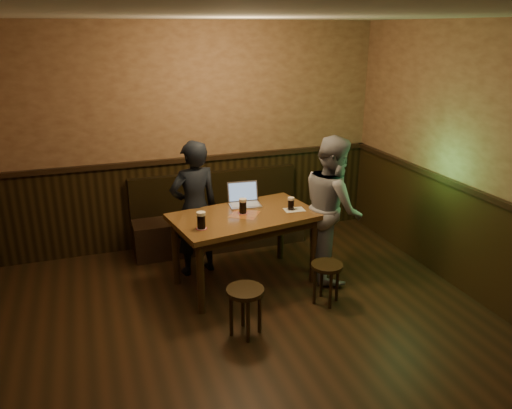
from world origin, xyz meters
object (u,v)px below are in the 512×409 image
object	(u,v)px
pub_table	(245,224)
stool_left	(245,298)
laptop	(244,199)
pint_right	(291,204)
pint_mid	(243,206)
person_grey	(332,208)
pint_left	(201,220)
person_suit	(195,209)
bench	(219,222)
stool_right	(327,272)

from	to	relation	value
pub_table	stool_left	size ratio (longest dim) A/B	3.49
pub_table	laptop	size ratio (longest dim) A/B	4.43
pub_table	pint_right	distance (m)	0.56
stool_left	pint_mid	bearing A→B (deg)	73.12
pub_table	person_grey	distance (m)	1.01
laptop	pint_mid	bearing A→B (deg)	-104.62
pub_table	pint_left	bearing A→B (deg)	-165.48
pint_right	laptop	distance (m)	0.55
pint_mid	pint_right	bearing A→B (deg)	-7.06
stool_left	person_grey	xyz separation A→B (m)	(1.30, 0.84, 0.44)
pint_mid	person_suit	size ratio (longest dim) A/B	0.11
pint_left	laptop	distance (m)	0.83
pint_mid	person_suit	xyz separation A→B (m)	(-0.44, 0.41, -0.12)
pub_table	pint_mid	bearing A→B (deg)	91.38
stool_left	bench	bearing A→B (deg)	81.52
person_grey	pub_table	bearing A→B (deg)	95.78
pint_right	person_suit	world-z (taller)	person_suit
bench	stool_left	world-z (taller)	bench
stool_right	laptop	bearing A→B (deg)	119.50
bench	stool_left	bearing A→B (deg)	-98.48
stool_right	person_grey	xyz separation A→B (m)	(0.34, 0.57, 0.46)
pub_table	person_grey	bearing A→B (deg)	-16.13
pint_left	person_grey	world-z (taller)	person_grey
stool_left	pub_table	bearing A→B (deg)	72.14
pint_left	person_suit	xyz separation A→B (m)	(0.08, 0.69, -0.12)
pub_table	laptop	distance (m)	0.37
pint_left	person_suit	distance (m)	0.70
pint_mid	pint_right	size ratio (longest dim) A/B	1.16
person_grey	bench	bearing A→B (deg)	51.47
stool_right	pint_right	size ratio (longest dim) A/B	3.04
stool_left	pint_right	distance (m)	1.34
laptop	bench	bearing A→B (deg)	102.35
stool_left	stool_right	world-z (taller)	stool_left
stool_left	laptop	xyz separation A→B (m)	(0.40, 1.26, 0.50)
bench	laptop	xyz separation A→B (m)	(0.09, -0.80, 0.57)
bench	pint_left	world-z (taller)	pint_left
laptop	person_grey	bearing A→B (deg)	-19.52
pint_mid	person_grey	xyz separation A→B (m)	(1.00, -0.15, -0.09)
pint_left	person_grey	bearing A→B (deg)	4.68
stool_left	stool_right	distance (m)	1.00
stool_right	person_grey	size ratio (longest dim) A/B	0.27
bench	stool_left	xyz separation A→B (m)	(-0.31, -2.06, 0.07)
pub_table	pint_right	bearing A→B (deg)	-12.95
pint_left	pint_mid	size ratio (longest dim) A/B	1.06
pub_table	person_grey	world-z (taller)	person_grey
pint_mid	laptop	xyz separation A→B (m)	(0.10, 0.27, -0.02)
stool_right	person_suit	bearing A→B (deg)	134.26
bench	pint_left	size ratio (longest dim) A/B	12.39
stool_right	person_suit	world-z (taller)	person_suit
pub_table	person_suit	bearing A→B (deg)	125.33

